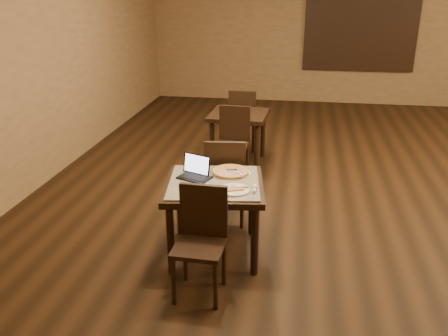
% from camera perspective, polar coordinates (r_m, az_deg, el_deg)
% --- Properties ---
extents(ground, '(10.00, 10.00, 0.00)m').
position_cam_1_polar(ground, '(6.34, 14.57, -2.74)').
color(ground, black).
rests_on(ground, ground).
extents(wall_back, '(8.00, 0.02, 3.00)m').
position_cam_1_polar(wall_back, '(10.85, 13.31, 15.45)').
color(wall_back, olive).
rests_on(wall_back, ground).
extents(wall_left, '(0.02, 10.00, 3.00)m').
position_cam_1_polar(wall_left, '(6.75, -20.83, 11.37)').
color(wall_left, olive).
rests_on(wall_left, ground).
extents(mural, '(2.34, 0.05, 1.64)m').
position_cam_1_polar(mural, '(10.85, 16.07, 15.47)').
color(mural, '#22587E').
rests_on(mural, wall_back).
extents(tiled_table, '(1.04, 1.04, 0.76)m').
position_cam_1_polar(tiled_table, '(4.52, -1.20, -2.85)').
color(tiled_table, black).
rests_on(tiled_table, ground).
extents(chair_main_near, '(0.42, 0.42, 0.95)m').
position_cam_1_polar(chair_main_near, '(4.03, -2.75, -8.00)').
color(chair_main_near, black).
rests_on(chair_main_near, ground).
extents(chair_main_far, '(0.47, 0.47, 0.99)m').
position_cam_1_polar(chair_main_far, '(5.11, 0.16, -1.09)').
color(chair_main_far, black).
rests_on(chair_main_far, ground).
extents(laptop, '(0.35, 0.33, 0.20)m').
position_cam_1_polar(laptop, '(4.58, -3.45, -0.40)').
color(laptop, black).
rests_on(laptop, tiled_table).
extents(plate, '(0.28, 0.28, 0.02)m').
position_cam_1_polar(plate, '(4.28, 1.25, -2.66)').
color(plate, white).
rests_on(plate, tiled_table).
extents(pizza_slice, '(0.24, 0.24, 0.02)m').
position_cam_1_polar(pizza_slice, '(4.27, 1.26, -2.49)').
color(pizza_slice, beige).
rests_on(pizza_slice, plate).
extents(pizza_pan, '(0.39, 0.39, 0.01)m').
position_cam_1_polar(pizza_pan, '(4.68, 0.78, -0.56)').
color(pizza_pan, silver).
rests_on(pizza_pan, tiled_table).
extents(pizza_whole, '(0.36, 0.36, 0.03)m').
position_cam_1_polar(pizza_whole, '(4.67, 0.78, -0.40)').
color(pizza_whole, beige).
rests_on(pizza_whole, pizza_pan).
extents(spatula, '(0.18, 0.27, 0.01)m').
position_cam_1_polar(spatula, '(4.65, 0.98, -0.41)').
color(spatula, silver).
rests_on(spatula, pizza_whole).
extents(napkin_roll, '(0.04, 0.15, 0.04)m').
position_cam_1_polar(napkin_roll, '(4.29, 3.71, -2.50)').
color(napkin_roll, white).
rests_on(napkin_roll, tiled_table).
extents(other_table_b, '(0.85, 0.85, 0.76)m').
position_cam_1_polar(other_table_b, '(6.94, 1.76, 5.60)').
color(other_table_b, black).
rests_on(other_table_b, ground).
extents(other_table_b_chair_near, '(0.44, 0.44, 0.98)m').
position_cam_1_polar(other_table_b_chair_near, '(6.42, 1.11, 3.58)').
color(other_table_b_chair_near, black).
rests_on(other_table_b_chair_near, ground).
extents(other_table_b_chair_far, '(0.44, 0.44, 0.98)m').
position_cam_1_polar(other_table_b_chair_far, '(7.51, 2.31, 6.21)').
color(other_table_b_chair_far, black).
rests_on(other_table_b_chair_far, ground).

